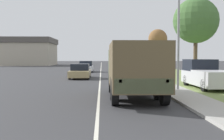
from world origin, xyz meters
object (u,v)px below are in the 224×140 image
(car_nearest_ahead, at_px, (80,72))
(pickup_truck, at_px, (206,75))
(car_second_ahead, at_px, (86,67))
(military_truck, at_px, (134,67))
(lamp_post, at_px, (175,22))

(car_nearest_ahead, distance_m, pickup_truck, 12.59)
(car_second_ahead, bearing_deg, military_truck, -81.23)
(car_second_ahead, distance_m, lamp_post, 23.17)
(pickup_truck, distance_m, lamp_post, 4.57)
(lamp_post, bearing_deg, military_truck, -135.30)
(car_nearest_ahead, height_order, pickup_truck, pickup_truck)
(military_truck, distance_m, car_second_ahead, 24.97)
(military_truck, bearing_deg, car_second_ahead, 98.77)
(military_truck, distance_m, pickup_truck, 7.03)
(car_nearest_ahead, xyz_separation_m, car_second_ahead, (-0.07, 11.43, 0.04))
(car_nearest_ahead, bearing_deg, lamp_post, -58.31)
(car_second_ahead, height_order, pickup_truck, pickup_truck)
(military_truck, height_order, pickup_truck, military_truck)
(lamp_post, bearing_deg, car_second_ahead, 106.64)
(car_nearest_ahead, relative_size, lamp_post, 0.65)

